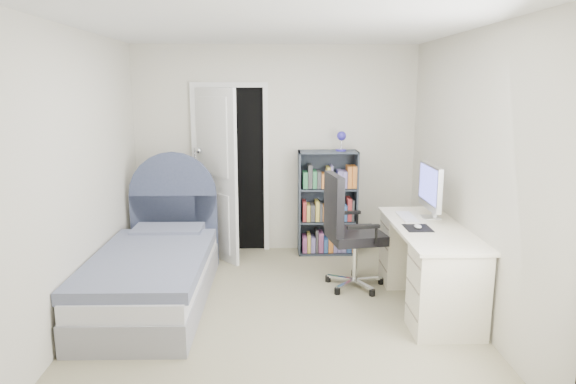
{
  "coord_description": "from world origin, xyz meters",
  "views": [
    {
      "loc": [
        -0.05,
        -4.43,
        2.02
      ],
      "look_at": [
        0.1,
        0.33,
        1.03
      ],
      "focal_mm": 32.0,
      "sensor_mm": 36.0,
      "label": 1
    }
  ],
  "objects_px": {
    "floor_lamp": "(198,211)",
    "desk": "(428,262)",
    "bed": "(155,270)",
    "nightstand": "(183,227)",
    "office_chair": "(347,226)",
    "bookcase": "(329,207)"
  },
  "relations": [
    {
      "from": "floor_lamp",
      "to": "desk",
      "type": "distance_m",
      "value": 2.84
    },
    {
      "from": "bed",
      "to": "nightstand",
      "type": "relative_size",
      "value": 3.76
    },
    {
      "from": "nightstand",
      "to": "office_chair",
      "type": "height_order",
      "value": "office_chair"
    },
    {
      "from": "bed",
      "to": "nightstand",
      "type": "bearing_deg",
      "value": 87.07
    },
    {
      "from": "desk",
      "to": "office_chair",
      "type": "bearing_deg",
      "value": 146.84
    },
    {
      "from": "floor_lamp",
      "to": "desk",
      "type": "bearing_deg",
      "value": -34.45
    },
    {
      "from": "bed",
      "to": "bookcase",
      "type": "height_order",
      "value": "bookcase"
    },
    {
      "from": "office_chair",
      "to": "floor_lamp",
      "type": "bearing_deg",
      "value": 145.02
    },
    {
      "from": "bed",
      "to": "office_chair",
      "type": "xyz_separation_m",
      "value": [
        1.87,
        0.25,
        0.35
      ]
    },
    {
      "from": "nightstand",
      "to": "floor_lamp",
      "type": "relative_size",
      "value": 0.43
    },
    {
      "from": "floor_lamp",
      "to": "office_chair",
      "type": "xyz_separation_m",
      "value": [
        1.65,
        -1.15,
        0.11
      ]
    },
    {
      "from": "bed",
      "to": "floor_lamp",
      "type": "relative_size",
      "value": 1.63
    },
    {
      "from": "bookcase",
      "to": "bed",
      "type": "bearing_deg",
      "value": -143.22
    },
    {
      "from": "bookcase",
      "to": "nightstand",
      "type": "bearing_deg",
      "value": -176.24
    },
    {
      "from": "bed",
      "to": "floor_lamp",
      "type": "xyz_separation_m",
      "value": [
        0.22,
        1.4,
        0.24
      ]
    },
    {
      "from": "office_chair",
      "to": "bed",
      "type": "bearing_deg",
      "value": -172.46
    },
    {
      "from": "bookcase",
      "to": "office_chair",
      "type": "relative_size",
      "value": 1.28
    },
    {
      "from": "bookcase",
      "to": "desk",
      "type": "height_order",
      "value": "bookcase"
    },
    {
      "from": "office_chair",
      "to": "desk",
      "type": "bearing_deg",
      "value": -33.16
    },
    {
      "from": "floor_lamp",
      "to": "bookcase",
      "type": "height_order",
      "value": "bookcase"
    },
    {
      "from": "floor_lamp",
      "to": "bookcase",
      "type": "relative_size",
      "value": 0.87
    },
    {
      "from": "bed",
      "to": "floor_lamp",
      "type": "distance_m",
      "value": 1.44
    }
  ]
}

